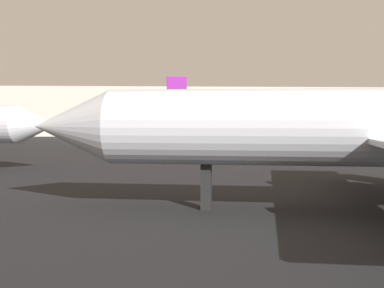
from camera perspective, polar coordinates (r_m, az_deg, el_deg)
The scene contains 2 objects.
airplane_distant at distance 67.73m, azimuth 6.52°, elevation 1.63°, with size 27.34×22.44×9.18m.
terminal_building at distance 120.79m, azimuth -0.29°, elevation 3.52°, with size 85.13×23.58×10.22m, color beige.
Camera 1 is at (2.42, -6.67, 4.69)m, focal length 49.41 mm.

